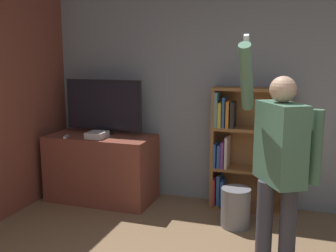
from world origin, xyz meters
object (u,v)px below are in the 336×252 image
at_px(game_console, 97,135).
at_px(bookshelf, 242,149).
at_px(television, 104,106).
at_px(person, 279,160).
at_px(waste_bin, 236,207).

relative_size(game_console, bookshelf, 0.17).
xyz_separation_m(television, game_console, (0.02, -0.23, -0.32)).
distance_m(television, game_console, 0.39).
bearing_deg(bookshelf, person, -72.28).
bearing_deg(television, game_console, -85.21).
relative_size(game_console, person, 0.12).
relative_size(bookshelf, waste_bin, 3.42).
bearing_deg(game_console, television, 94.79).
height_order(bookshelf, waste_bin, bookshelf).
height_order(television, game_console, television).
bearing_deg(bookshelf, television, -174.46).
distance_m(bookshelf, waste_bin, 0.75).
distance_m(game_console, person, 2.40).
relative_size(television, person, 0.51).
relative_size(game_console, waste_bin, 0.57).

